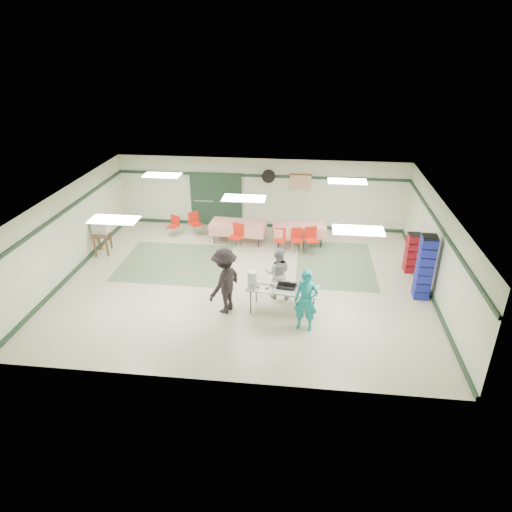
# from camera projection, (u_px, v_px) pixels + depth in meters

# --- Properties ---
(floor) EXTENTS (11.00, 11.00, 0.00)m
(floor) POSITION_uv_depth(u_px,v_px,m) (245.00, 281.00, 14.02)
(floor) COLOR #BFB899
(floor) RESTS_ON ground
(ceiling) EXTENTS (11.00, 11.00, 0.00)m
(ceiling) POSITION_uv_depth(u_px,v_px,m) (244.00, 198.00, 12.83)
(ceiling) COLOR silver
(ceiling) RESTS_ON wall_back
(wall_back) EXTENTS (11.00, 0.00, 11.00)m
(wall_back) POSITION_uv_depth(u_px,v_px,m) (261.00, 193.00, 17.44)
(wall_back) COLOR beige
(wall_back) RESTS_ON floor
(wall_front) EXTENTS (11.00, 0.00, 11.00)m
(wall_front) POSITION_uv_depth(u_px,v_px,m) (215.00, 330.00, 9.41)
(wall_front) COLOR beige
(wall_front) RESTS_ON floor
(wall_left) EXTENTS (0.00, 9.00, 9.00)m
(wall_left) POSITION_uv_depth(u_px,v_px,m) (67.00, 233.00, 13.99)
(wall_left) COLOR beige
(wall_left) RESTS_ON floor
(wall_right) EXTENTS (0.00, 9.00, 9.00)m
(wall_right) POSITION_uv_depth(u_px,v_px,m) (437.00, 250.00, 12.86)
(wall_right) COLOR beige
(wall_right) RESTS_ON floor
(trim_back) EXTENTS (11.00, 0.06, 0.10)m
(trim_back) POSITION_uv_depth(u_px,v_px,m) (261.00, 176.00, 17.11)
(trim_back) COLOR #1C3423
(trim_back) RESTS_ON wall_back
(baseboard_back) EXTENTS (11.00, 0.06, 0.12)m
(baseboard_back) POSITION_uv_depth(u_px,v_px,m) (260.00, 225.00, 17.98)
(baseboard_back) COLOR #1C3423
(baseboard_back) RESTS_ON floor
(trim_left) EXTENTS (0.06, 9.00, 0.10)m
(trim_left) POSITION_uv_depth(u_px,v_px,m) (64.00, 212.00, 13.68)
(trim_left) COLOR #1C3423
(trim_left) RESTS_ON wall_back
(baseboard_left) EXTENTS (0.06, 9.00, 0.12)m
(baseboard_left) POSITION_uv_depth(u_px,v_px,m) (76.00, 270.00, 14.55)
(baseboard_left) COLOR #1C3423
(baseboard_left) RESTS_ON floor
(trim_right) EXTENTS (0.06, 9.00, 0.10)m
(trim_right) POSITION_uv_depth(u_px,v_px,m) (441.00, 227.00, 12.56)
(trim_right) COLOR #1C3423
(trim_right) RESTS_ON wall_back
(baseboard_right) EXTENTS (0.06, 9.00, 0.12)m
(baseboard_right) POSITION_uv_depth(u_px,v_px,m) (429.00, 290.00, 13.43)
(baseboard_right) COLOR #1C3423
(baseboard_right) RESTS_ON floor
(green_patch_a) EXTENTS (3.50, 3.00, 0.01)m
(green_patch_a) POSITION_uv_depth(u_px,v_px,m) (175.00, 262.00, 15.17)
(green_patch_a) COLOR #64805D
(green_patch_a) RESTS_ON floor
(green_patch_b) EXTENTS (2.50, 3.50, 0.01)m
(green_patch_b) POSITION_uv_depth(u_px,v_px,m) (335.00, 264.00, 15.07)
(green_patch_b) COLOR #64805D
(green_patch_b) RESTS_ON floor
(double_door_left) EXTENTS (0.90, 0.06, 2.10)m
(double_door_left) POSITION_uv_depth(u_px,v_px,m) (204.00, 199.00, 17.75)
(double_door_left) COLOR #939693
(double_door_left) RESTS_ON floor
(double_door_right) EXTENTS (0.90, 0.06, 2.10)m
(double_door_right) POSITION_uv_depth(u_px,v_px,m) (228.00, 200.00, 17.65)
(double_door_right) COLOR #939693
(double_door_right) RESTS_ON floor
(door_frame) EXTENTS (2.00, 0.03, 2.15)m
(door_frame) POSITION_uv_depth(u_px,v_px,m) (216.00, 200.00, 17.68)
(door_frame) COLOR #1C3423
(door_frame) RESTS_ON floor
(wall_fan) EXTENTS (0.50, 0.10, 0.50)m
(wall_fan) POSITION_uv_depth(u_px,v_px,m) (269.00, 176.00, 17.05)
(wall_fan) COLOR black
(wall_fan) RESTS_ON wall_back
(scroll_banner) EXTENTS (0.80, 0.02, 0.60)m
(scroll_banner) POSITION_uv_depth(u_px,v_px,m) (300.00, 183.00, 17.02)
(scroll_banner) COLOR tan
(scroll_banner) RESTS_ON wall_back
(serving_table) EXTENTS (1.96, 1.00, 0.76)m
(serving_table) POSITION_uv_depth(u_px,v_px,m) (283.00, 289.00, 12.19)
(serving_table) COLOR #9F9E9A
(serving_table) RESTS_ON floor
(sheet_tray_right) EXTENTS (0.68, 0.55, 0.02)m
(sheet_tray_right) POSITION_uv_depth(u_px,v_px,m) (306.00, 288.00, 12.11)
(sheet_tray_right) COLOR silver
(sheet_tray_right) RESTS_ON serving_table
(sheet_tray_mid) EXTENTS (0.60, 0.48, 0.02)m
(sheet_tray_mid) POSITION_uv_depth(u_px,v_px,m) (281.00, 285.00, 12.27)
(sheet_tray_mid) COLOR silver
(sheet_tray_mid) RESTS_ON serving_table
(sheet_tray_left) EXTENTS (0.66, 0.54, 0.02)m
(sheet_tray_left) POSITION_uv_depth(u_px,v_px,m) (262.00, 289.00, 12.09)
(sheet_tray_left) COLOR silver
(sheet_tray_left) RESTS_ON serving_table
(baking_pan) EXTENTS (0.55, 0.38, 0.08)m
(baking_pan) POSITION_uv_depth(u_px,v_px,m) (287.00, 286.00, 12.14)
(baking_pan) COLOR black
(baking_pan) RESTS_ON serving_table
(foam_box_stack) EXTENTS (0.25, 0.24, 0.37)m
(foam_box_stack) POSITION_uv_depth(u_px,v_px,m) (253.00, 278.00, 12.26)
(foam_box_stack) COLOR white
(foam_box_stack) RESTS_ON serving_table
(volunteer_teal) EXTENTS (0.68, 0.52, 1.67)m
(volunteer_teal) POSITION_uv_depth(u_px,v_px,m) (306.00, 301.00, 11.42)
(volunteer_teal) COLOR teal
(volunteer_teal) RESTS_ON floor
(volunteer_grey) EXTENTS (0.76, 0.60, 1.55)m
(volunteer_grey) POSITION_uv_depth(u_px,v_px,m) (278.00, 273.00, 12.86)
(volunteer_grey) COLOR gray
(volunteer_grey) RESTS_ON floor
(volunteer_dark) EXTENTS (1.13, 1.37, 1.85)m
(volunteer_dark) POSITION_uv_depth(u_px,v_px,m) (225.00, 281.00, 12.14)
(volunteer_dark) COLOR black
(volunteer_dark) RESTS_ON floor
(dining_table_a) EXTENTS (1.93, 1.09, 0.77)m
(dining_table_a) POSITION_uv_depth(u_px,v_px,m) (299.00, 230.00, 16.22)
(dining_table_a) COLOR red
(dining_table_a) RESTS_ON floor
(dining_table_b) EXTENTS (2.02, 1.00, 0.77)m
(dining_table_b) POSITION_uv_depth(u_px,v_px,m) (238.00, 227.00, 16.44)
(dining_table_b) COLOR red
(dining_table_b) RESTS_ON floor
(chair_a) EXTENTS (0.42, 0.42, 0.85)m
(chair_a) POSITION_uv_depth(u_px,v_px,m) (297.00, 237.00, 15.74)
(chair_a) COLOR red
(chair_a) RESTS_ON floor
(chair_b) EXTENTS (0.38, 0.38, 0.81)m
(chair_b) POSITION_uv_depth(u_px,v_px,m) (280.00, 238.00, 15.81)
(chair_b) COLOR red
(chair_b) RESTS_ON floor
(chair_c) EXTENTS (0.53, 0.53, 0.91)m
(chair_c) POSITION_uv_depth(u_px,v_px,m) (311.00, 237.00, 15.67)
(chair_c) COLOR red
(chair_c) RESTS_ON floor
(chair_d) EXTENTS (0.54, 0.54, 0.91)m
(chair_d) POSITION_uv_depth(u_px,v_px,m) (237.00, 234.00, 15.94)
(chair_d) COLOR red
(chair_d) RESTS_ON floor
(chair_loose_a) EXTENTS (0.58, 0.58, 0.89)m
(chair_loose_a) POSITION_uv_depth(u_px,v_px,m) (195.00, 221.00, 17.04)
(chair_loose_a) COLOR red
(chair_loose_a) RESTS_ON floor
(chair_loose_b) EXTENTS (0.49, 0.49, 0.80)m
(chair_loose_b) POSITION_uv_depth(u_px,v_px,m) (174.00, 224.00, 16.97)
(chair_loose_b) COLOR red
(chair_loose_b) RESTS_ON floor
(crate_stack_blue_a) EXTENTS (0.44, 0.44, 1.91)m
(crate_stack_blue_a) POSITION_uv_depth(u_px,v_px,m) (425.00, 267.00, 12.81)
(crate_stack_blue_a) COLOR #192398
(crate_stack_blue_a) RESTS_ON floor
(crate_stack_red) EXTENTS (0.42, 0.42, 1.29)m
(crate_stack_red) POSITION_uv_depth(u_px,v_px,m) (412.00, 253.00, 14.35)
(crate_stack_red) COLOR maroon
(crate_stack_red) RESTS_ON floor
(crate_stack_blue_b) EXTENTS (0.43, 0.43, 1.87)m
(crate_stack_blue_b) POSITION_uv_depth(u_px,v_px,m) (425.00, 268.00, 12.77)
(crate_stack_blue_b) COLOR #192398
(crate_stack_blue_b) RESTS_ON floor
(printer_table) EXTENTS (0.64, 0.86, 0.74)m
(printer_table) POSITION_uv_depth(u_px,v_px,m) (102.00, 236.00, 15.59)
(printer_table) COLOR brown
(printer_table) RESTS_ON floor
(office_printer) EXTENTS (0.53, 0.46, 0.41)m
(office_printer) POSITION_uv_depth(u_px,v_px,m) (101.00, 227.00, 15.49)
(office_printer) COLOR #ADADA8
(office_printer) RESTS_ON printer_table
(broom) EXTENTS (0.04, 0.22, 1.33)m
(broom) POSITION_uv_depth(u_px,v_px,m) (104.00, 230.00, 15.90)
(broom) COLOR brown
(broom) RESTS_ON floor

